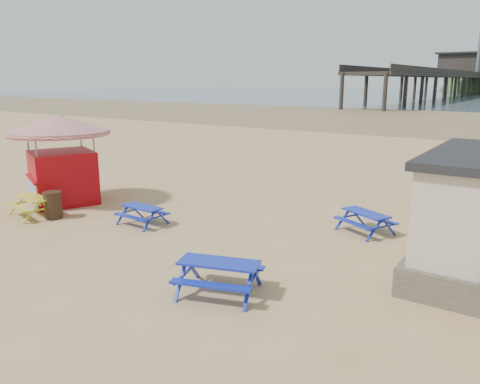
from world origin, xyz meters
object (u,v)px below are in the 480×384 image
Objects in this scene: ice_cream_kiosk at (60,148)px; picnic_table_blue_b at (365,222)px; litter_bin at (53,205)px; picnic_table_yellow at (34,206)px.

picnic_table_blue_b is at bearing 39.37° from ice_cream_kiosk.
ice_cream_kiosk is 5.45× the size of litter_bin.
litter_bin is (0.81, 0.25, 0.13)m from picnic_table_yellow.
picnic_table_blue_b is 2.11× the size of litter_bin.
picnic_table_yellow is at bearing -163.05° from litter_bin.
litter_bin is at bearing -128.68° from picnic_table_blue_b.
picnic_table_blue_b is 0.39× the size of ice_cream_kiosk.
ice_cream_kiosk is (-11.54, -3.09, 1.91)m from picnic_table_blue_b.
ice_cream_kiosk is at bearing -139.10° from picnic_table_blue_b.
picnic_table_yellow reaches higher than picnic_table_blue_b.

